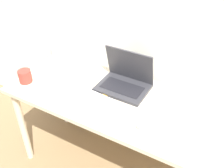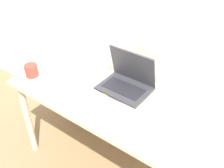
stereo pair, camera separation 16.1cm
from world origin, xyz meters
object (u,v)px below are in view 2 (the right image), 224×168
at_px(laptop, 127,81).
at_px(mug, 31,71).
at_px(mouse, 137,125).
at_px(keyboard, 99,103).
at_px(mp3_player, 105,95).
at_px(vase, 67,49).

bearing_deg(laptop, mug, -155.34).
height_order(mouse, mug, mug).
bearing_deg(keyboard, mouse, -4.77).
relative_size(laptop, mp3_player, 6.12).
height_order(keyboard, vase, vase).
distance_m(vase, mug, 0.31).
height_order(laptop, mouse, laptop).
height_order(keyboard, mouse, mouse).
distance_m(laptop, mouse, 0.37).
xyz_separation_m(keyboard, vase, (-0.52, 0.26, 0.09)).
distance_m(keyboard, mug, 0.58).
distance_m(mouse, vase, 0.87).
xyz_separation_m(mp3_player, mug, (-0.55, -0.13, 0.04)).
distance_m(mouse, mp3_player, 0.34).
bearing_deg(mp3_player, mouse, -19.87).
height_order(keyboard, mug, mug).
xyz_separation_m(laptop, vase, (-0.56, 0.02, 0.05)).
xyz_separation_m(mouse, mug, (-0.87, -0.01, 0.03)).
relative_size(laptop, mouse, 3.18).
distance_m(keyboard, mp3_player, 0.09).
bearing_deg(vase, mp3_player, -19.23).
bearing_deg(mug, vase, 78.79).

